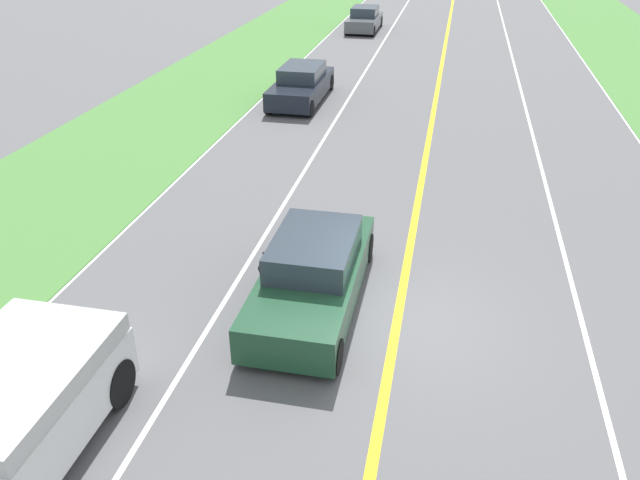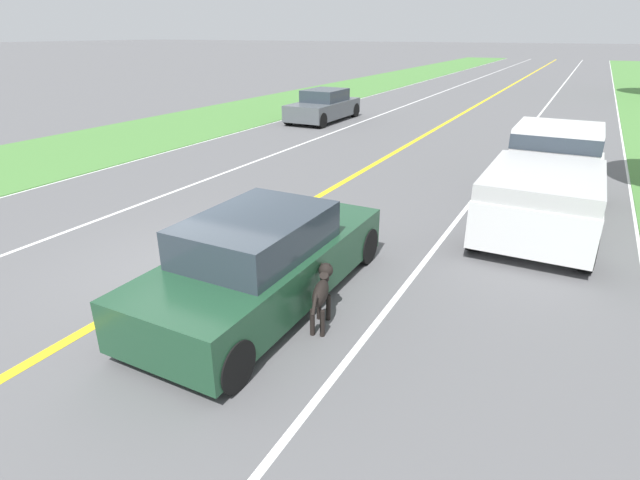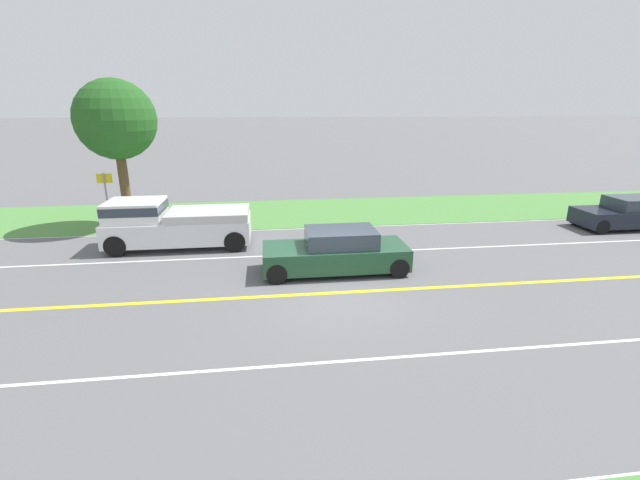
{
  "view_description": "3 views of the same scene",
  "coord_description": "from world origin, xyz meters",
  "px_view_note": "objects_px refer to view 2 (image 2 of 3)",
  "views": [
    {
      "loc": [
        -0.58,
        9.99,
        7.18
      ],
      "look_at": [
        1.69,
        -0.71,
        1.18
      ],
      "focal_mm": 35.0,
      "sensor_mm": 36.0,
      "label": 1
    },
    {
      "loc": [
        5.63,
        -5.82,
        3.83
      ],
      "look_at": [
        2.32,
        0.46,
        0.86
      ],
      "focal_mm": 28.0,
      "sensor_mm": 36.0,
      "label": 2
    },
    {
      "loc": [
        -11.36,
        1.96,
        5.26
      ],
      "look_at": [
        1.57,
        0.32,
        1.15
      ],
      "focal_mm": 24.0,
      "sensor_mm": 36.0,
      "label": 3
    }
  ],
  "objects_px": {
    "dog": "(322,291)",
    "oncoming_car": "(324,106)",
    "pickup_truck": "(548,178)",
    "ego_car": "(264,261)"
  },
  "relations": [
    {
      "from": "ego_car",
      "to": "pickup_truck",
      "type": "distance_m",
      "value": 6.75
    },
    {
      "from": "ego_car",
      "to": "oncoming_car",
      "type": "height_order",
      "value": "ego_car"
    },
    {
      "from": "dog",
      "to": "pickup_truck",
      "type": "distance_m",
      "value": 6.48
    },
    {
      "from": "ego_car",
      "to": "oncoming_car",
      "type": "bearing_deg",
      "value": 114.41
    },
    {
      "from": "oncoming_car",
      "to": "dog",
      "type": "bearing_deg",
      "value": 117.37
    },
    {
      "from": "dog",
      "to": "oncoming_car",
      "type": "height_order",
      "value": "oncoming_car"
    },
    {
      "from": "pickup_truck",
      "to": "oncoming_car",
      "type": "xyz_separation_m",
      "value": [
        -10.32,
        9.47,
        -0.29
      ]
    },
    {
      "from": "ego_car",
      "to": "dog",
      "type": "distance_m",
      "value": 1.11
    },
    {
      "from": "ego_car",
      "to": "pickup_truck",
      "type": "xyz_separation_m",
      "value": [
        3.38,
        5.84,
        0.27
      ]
    },
    {
      "from": "ego_car",
      "to": "pickup_truck",
      "type": "height_order",
      "value": "pickup_truck"
    }
  ]
}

